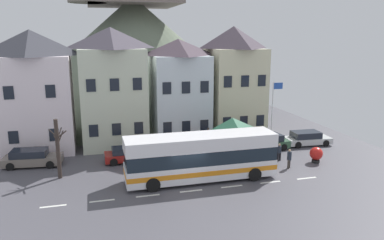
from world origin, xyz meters
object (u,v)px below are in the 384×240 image
at_px(parked_car_00, 128,154).
at_px(hilltop_castle, 134,51).
at_px(parked_car_02, 266,142).
at_px(bare_tree_00, 58,148).
at_px(parked_car_04, 214,144).
at_px(pedestrian_01, 289,158).
at_px(transit_bus, 201,158).
at_px(townhouse_02, 179,91).
at_px(parked_car_01, 307,138).
at_px(pedestrian_02, 272,156).
at_px(pedestrian_00, 279,151).
at_px(harbour_buoy, 316,154).
at_px(parked_car_03, 32,158).
at_px(bus_shelter, 232,125).
at_px(public_bench, 240,146).
at_px(townhouse_03, 233,82).
at_px(townhouse_01, 112,87).
at_px(townhouse_00, 34,92).
at_px(flagpole, 273,112).

bearing_deg(parked_car_00, hilltop_castle, 81.70).
bearing_deg(parked_car_02, bare_tree_00, 1.57).
height_order(parked_car_04, pedestrian_01, pedestrian_01).
relative_size(transit_bus, pedestrian_01, 7.06).
relative_size(townhouse_02, parked_car_01, 2.25).
bearing_deg(parked_car_04, pedestrian_02, 114.18).
distance_m(pedestrian_00, harbour_buoy, 3.05).
bearing_deg(transit_bus, pedestrian_00, 17.76).
height_order(townhouse_02, pedestrian_02, townhouse_02).
bearing_deg(parked_car_03, transit_bus, -21.02).
xyz_separation_m(bus_shelter, parked_car_00, (-8.85, 1.38, -2.35)).
bearing_deg(pedestrian_00, parked_car_04, 139.11).
relative_size(parked_car_04, public_bench, 2.87).
bearing_deg(public_bench, pedestrian_00, -58.34).
relative_size(townhouse_03, pedestrian_02, 6.95).
xyz_separation_m(pedestrian_01, pedestrian_02, (-1.17, 0.75, 0.06)).
xyz_separation_m(hilltop_castle, pedestrian_01, (9.02, -27.51, -7.42)).
height_order(townhouse_02, parked_car_00, townhouse_02).
relative_size(bus_shelter, pedestrian_01, 2.28).
height_order(townhouse_01, parked_car_00, townhouse_01).
relative_size(townhouse_01, townhouse_02, 1.11).
distance_m(townhouse_00, townhouse_03, 19.28).
relative_size(parked_car_01, pedestrian_02, 2.75).
distance_m(parked_car_03, public_bench, 18.12).
bearing_deg(pedestrian_02, harbour_buoy, -1.92).
distance_m(parked_car_00, parked_car_04, 7.94).
distance_m(parked_car_04, flagpole, 6.10).
xyz_separation_m(parked_car_01, flagpole, (-4.56, -1.45, 3.14)).
height_order(bus_shelter, parked_car_03, bus_shelter).
xyz_separation_m(townhouse_01, harbour_buoy, (15.96, -10.46, -4.88)).
bearing_deg(harbour_buoy, parked_car_02, 118.30).
bearing_deg(townhouse_03, parked_car_03, -165.76).
distance_m(townhouse_02, parked_car_00, 9.14).
xyz_separation_m(parked_car_01, parked_car_03, (-25.11, 0.54, 0.03)).
height_order(townhouse_01, public_bench, townhouse_01).
bearing_deg(public_bench, townhouse_03, 77.38).
bearing_deg(pedestrian_02, public_bench, 100.17).
relative_size(parked_car_02, bare_tree_00, 0.98).
height_order(townhouse_03, bus_shelter, townhouse_03).
distance_m(parked_car_04, pedestrian_01, 7.36).
bearing_deg(parked_car_01, townhouse_02, 159.26).
xyz_separation_m(parked_car_01, bare_tree_00, (-22.71, -2.86, 1.71)).
relative_size(bus_shelter, flagpole, 0.55).
bearing_deg(bare_tree_00, parked_car_03, 125.27).
bearing_deg(harbour_buoy, hilltop_castle, 113.87).
distance_m(parked_car_00, flagpole, 13.23).
distance_m(bus_shelter, bare_tree_00, 14.25).
distance_m(parked_car_00, parked_car_01, 17.37).
distance_m(parked_car_03, pedestrian_02, 19.64).
distance_m(townhouse_01, public_bench, 13.50).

